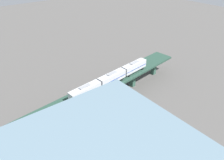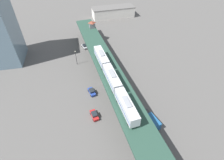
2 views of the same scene
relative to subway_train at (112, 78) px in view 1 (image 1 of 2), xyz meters
name	(u,v)px [view 1 (image 1 of 2)]	position (x,y,z in m)	size (l,w,h in m)	color
ground_plane	(91,110)	(0.30, 9.74, -10.39)	(400.00, 400.00, 0.00)	#514F4C
elevated_viaduct	(90,94)	(0.32, 9.56, -3.65)	(18.75, 92.36, 7.85)	#244135
subway_train	(112,78)	(0.00, 0.00, 0.00)	(7.00, 37.28, 4.45)	silver
street_car_silver	(18,159)	(-6.50, 38.27, -9.45)	(3.08, 4.74, 1.89)	#B7BABF
street_car_blue	(114,112)	(-6.77, 4.57, -9.45)	(2.80, 4.70, 1.89)	#233D93
street_car_red	(137,101)	(-7.24, -6.37, -9.45)	(2.66, 4.67, 1.89)	#AD1E1E
delivery_truck	(120,77)	(9.83, -12.56, -8.63)	(4.26, 7.54, 3.20)	#333338
street_lamp	(69,138)	(-11.14, 24.56, -6.28)	(0.44, 0.44, 6.94)	black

